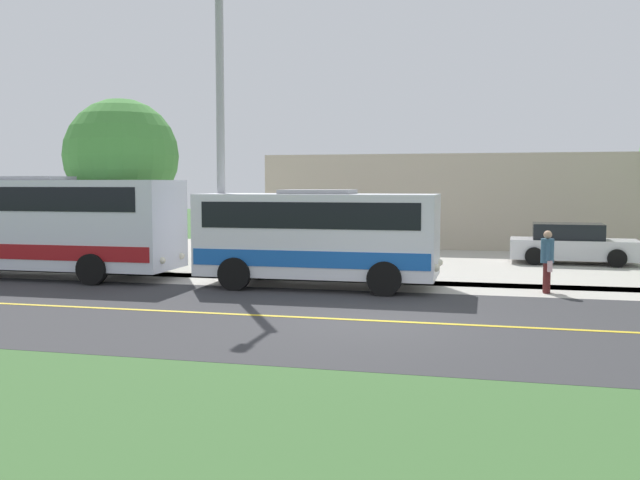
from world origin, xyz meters
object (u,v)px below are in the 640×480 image
object	(u,v)px
street_light_pole	(219,123)
tree_curbside	(122,156)
shuttle_bus_front	(318,233)
parked_car_near	(572,245)
transit_bus_rear	(22,222)
pedestrian_with_bags	(547,260)
commercial_building	(486,200)

from	to	relation	value
street_light_pole	tree_curbside	world-z (taller)	street_light_pole
shuttle_bus_front	parked_car_near	world-z (taller)	shuttle_bus_front
transit_bus_rear	pedestrian_with_bags	xyz separation A→B (m)	(-0.34, 15.60, -0.82)
shuttle_bus_front	tree_curbside	world-z (taller)	tree_curbside
parked_car_near	tree_curbside	world-z (taller)	tree_curbside
tree_curbside	commercial_building	xyz separation A→B (m)	(-14.00, 12.13, -1.73)
pedestrian_with_bags	street_light_pole	xyz separation A→B (m)	(-0.07, -9.21, 3.75)
pedestrian_with_bags	shuttle_bus_front	bearing A→B (deg)	-86.95
transit_bus_rear	commercial_building	xyz separation A→B (m)	(-16.93, 13.96, 0.39)
shuttle_bus_front	street_light_pole	size ratio (longest dim) A/B	0.79
street_light_pole	commercial_building	distance (m)	18.35
pedestrian_with_bags	tree_curbside	xyz separation A→B (m)	(-2.59, -13.77, 2.94)
street_light_pole	commercial_building	xyz separation A→B (m)	(-16.52, 7.57, -2.54)
parked_car_near	tree_curbside	bearing A→B (deg)	-72.55
commercial_building	pedestrian_with_bags	bearing A→B (deg)	5.65
shuttle_bus_front	pedestrian_with_bags	world-z (taller)	shuttle_bus_front
parked_car_near	tree_curbside	size ratio (longest dim) A/B	0.77
shuttle_bus_front	pedestrian_with_bags	xyz separation A→B (m)	(-0.33, 6.15, -0.62)
pedestrian_with_bags	street_light_pole	bearing A→B (deg)	-90.46
tree_curbside	street_light_pole	bearing A→B (deg)	61.11
transit_bus_rear	commercial_building	world-z (taller)	commercial_building
street_light_pole	tree_curbside	xyz separation A→B (m)	(-2.52, -4.56, -0.81)
shuttle_bus_front	street_light_pole	world-z (taller)	street_light_pole
pedestrian_with_bags	parked_car_near	distance (m)	7.51
street_light_pole	tree_curbside	bearing A→B (deg)	-118.89
transit_bus_rear	commercial_building	bearing A→B (deg)	140.50
shuttle_bus_front	parked_car_near	size ratio (longest dim) A/B	1.50
shuttle_bus_front	commercial_building	bearing A→B (deg)	165.09
shuttle_bus_front	tree_curbside	distance (m)	8.49
shuttle_bus_front	street_light_pole	xyz separation A→B (m)	(-0.40, -3.07, 3.14)
parked_car_near	pedestrian_with_bags	bearing A→B (deg)	-11.00
shuttle_bus_front	pedestrian_with_bags	size ratio (longest dim) A/B	4.05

